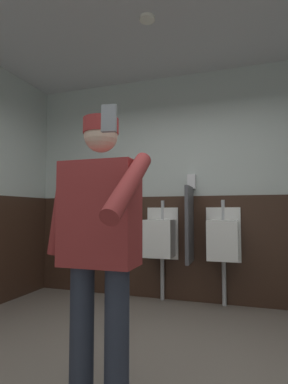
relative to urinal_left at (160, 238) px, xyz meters
name	(u,v)px	position (x,y,z in m)	size (l,w,h in m)	color
wall_back	(189,185)	(0.33, 0.22, 0.66)	(4.88, 0.12, 2.88)	silver
wainscot_band_back	(189,248)	(0.33, 0.14, -0.13)	(4.28, 0.03, 1.29)	#382319
downlight_far	(147,19)	(0.18, -1.10, 2.09)	(0.14, 0.14, 0.03)	white
urinal_left	(160,238)	(0.00, 0.00, 0.00)	(0.40, 0.34, 1.24)	white
urinal_middle	(223,239)	(0.75, 0.00, 0.00)	(0.40, 0.34, 1.24)	white
privacy_divider_panel	(189,224)	(0.37, -0.07, 0.17)	(0.04, 0.40, 0.90)	#4C4C51
person	(99,236)	(0.18, -2.04, 0.18)	(0.66, 0.60, 1.65)	#2D3342
cell_phone	(109,118)	(0.47, -2.54, 0.70)	(0.06, 0.02, 0.11)	#A5A8B2
soap_dispenser	(192,182)	(0.37, 0.12, 0.70)	(0.10, 0.07, 0.18)	silver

